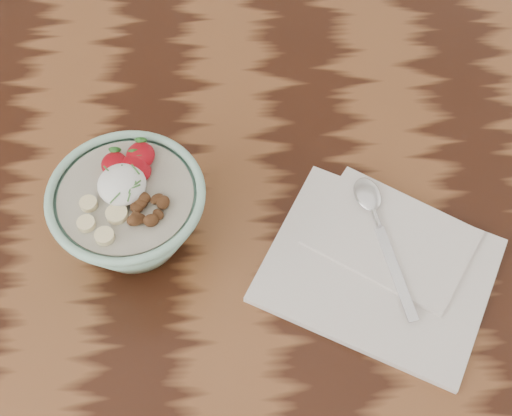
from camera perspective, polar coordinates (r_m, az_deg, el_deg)
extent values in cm
cube|color=black|center=(86.75, -8.79, -2.45)|extent=(160.00, 90.00, 4.00)
cylinder|color=#97CBB3|center=(84.15, -9.50, -2.23)|extent=(7.53, 7.53, 1.08)
torus|color=#97CBB3|center=(76.76, -10.42, 1.04)|extent=(17.12, 17.12, 0.99)
cylinder|color=#BDB59C|center=(77.20, -10.36, 0.82)|extent=(14.52, 14.52, 0.90)
ellipsoid|color=white|center=(76.45, -10.68, 1.85)|extent=(5.19, 5.19, 2.86)
ellipsoid|color=#9A0711|center=(78.40, -11.26, 3.46)|extent=(2.88, 3.16, 1.58)
cone|color=#286623|center=(78.92, -11.24, 4.35)|extent=(1.40, 1.03, 1.52)
ellipsoid|color=#9A0711|center=(77.47, -9.29, 2.91)|extent=(2.54, 2.79, 1.40)
cone|color=#286623|center=(77.89, -9.28, 3.72)|extent=(1.40, 1.03, 1.52)
ellipsoid|color=#9A0711|center=(78.49, -9.23, 4.17)|extent=(3.16, 3.48, 1.74)
cone|color=#286623|center=(79.10, -9.21, 5.13)|extent=(1.40, 1.03, 1.52)
ellipsoid|color=#9A0711|center=(77.66, -9.75, 3.22)|extent=(3.17, 3.48, 1.74)
cone|color=#286623|center=(78.25, -9.73, 4.20)|extent=(1.40, 1.03, 1.52)
cylinder|color=beige|center=(75.32, -13.43, -1.22)|extent=(1.90, 1.90, 0.70)
cylinder|color=beige|center=(74.14, -12.03, -2.21)|extent=(2.03, 2.03, 0.70)
cylinder|color=beige|center=(76.58, -13.26, 0.35)|extent=(1.86, 1.86, 0.70)
cylinder|color=beige|center=(75.27, -11.08, -0.47)|extent=(2.29, 2.29, 0.70)
ellipsoid|color=#4E2B17|center=(75.34, -7.68, 0.64)|extent=(1.80, 1.82, 0.98)
ellipsoid|color=#4E2B17|center=(74.49, -9.56, -0.78)|extent=(1.51, 1.75, 1.07)
ellipsoid|color=#4E2B17|center=(75.41, -9.22, 0.42)|extent=(1.58, 1.54, 0.98)
ellipsoid|color=#4E2B17|center=(74.05, -8.40, -0.99)|extent=(1.89, 1.72, 1.26)
ellipsoid|color=#4E2B17|center=(74.28, -9.64, -0.93)|extent=(2.16, 1.90, 1.30)
ellipsoid|color=#4E2B17|center=(74.43, -7.83, -0.51)|extent=(1.69, 1.74, 0.91)
ellipsoid|color=#4E2B17|center=(74.47, -9.20, -0.84)|extent=(1.66, 1.65, 0.86)
ellipsoid|color=#4E2B17|center=(75.23, -9.49, 0.09)|extent=(1.46, 1.53, 0.88)
ellipsoid|color=#4E2B17|center=(75.62, -9.05, 0.81)|extent=(2.10, 1.86, 1.27)
ellipsoid|color=#4E2B17|center=(75.01, -7.44, 0.44)|extent=(1.68, 1.93, 1.03)
ellipsoid|color=#4E2B17|center=(75.40, -7.93, 0.72)|extent=(1.90, 1.83, 0.95)
cylinder|color=#3D7431|center=(74.81, -9.74, 1.64)|extent=(1.40, 0.75, 0.23)
cylinder|color=#3D7431|center=(74.22, -10.13, 0.85)|extent=(0.37, 1.00, 0.21)
cylinder|color=#3D7431|center=(75.49, -9.79, 2.39)|extent=(0.81, 1.35, 0.23)
cylinder|color=#3D7431|center=(74.90, -9.98, 1.69)|extent=(0.50, 1.58, 0.23)
cylinder|color=#3D7431|center=(76.30, -11.06, 2.92)|extent=(0.80, 1.07, 0.22)
cylinder|color=#3D7431|center=(76.33, -10.73, 3.04)|extent=(0.28, 1.20, 0.22)
cylinder|color=#3D7431|center=(75.77, -10.67, 2.46)|extent=(0.63, 1.45, 0.23)
cylinder|color=#3D7431|center=(76.09, -9.61, 3.07)|extent=(1.02, 1.39, 0.23)
cylinder|color=#3D7431|center=(75.99, -10.20, 2.82)|extent=(1.57, 0.65, 0.24)
cylinder|color=#3D7431|center=(75.46, -11.73, 1.81)|extent=(1.13, 1.37, 0.24)
cylinder|color=#3D7431|center=(75.01, -9.57, 1.92)|extent=(1.06, 0.95, 0.22)
cylinder|color=#3D7431|center=(76.58, -11.79, 3.00)|extent=(0.98, 1.16, 0.23)
cylinder|color=#3D7431|center=(74.43, -11.20, 0.80)|extent=(1.10, 1.32, 0.23)
cylinder|color=#3D7431|center=(75.40, -9.72, 2.30)|extent=(0.47, 1.29, 0.22)
cube|color=silver|center=(82.13, 9.77, -4.92)|extent=(30.80, 28.84, 0.94)
cube|color=silver|center=(83.58, 10.77, -2.33)|extent=(21.62, 20.07, 0.56)
cube|color=silver|center=(80.95, 11.12, -5.11)|extent=(3.30, 11.95, 0.36)
cylinder|color=silver|center=(84.01, 9.50, -0.61)|extent=(1.28, 3.19, 0.73)
ellipsoid|color=silver|center=(85.33, 8.90, 1.10)|extent=(3.99, 5.27, 0.99)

